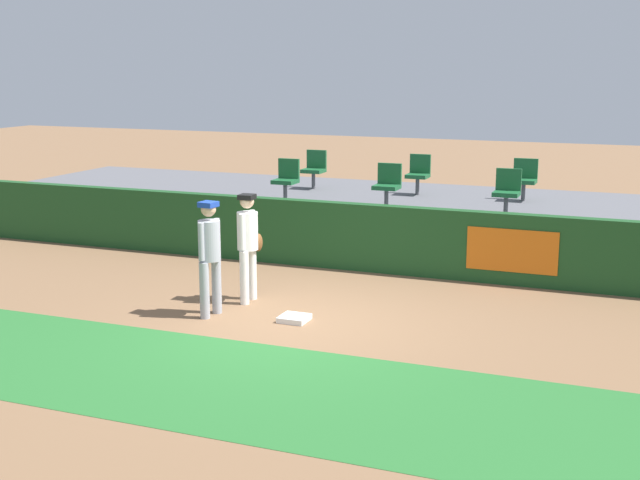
% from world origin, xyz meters
% --- Properties ---
extents(ground_plane, '(60.00, 60.00, 0.00)m').
position_xyz_m(ground_plane, '(0.00, 0.00, 0.00)').
color(ground_plane, brown).
extents(grass_foreground_strip, '(18.00, 2.80, 0.01)m').
position_xyz_m(grass_foreground_strip, '(0.00, -2.31, 0.00)').
color(grass_foreground_strip, '#26662B').
rests_on(grass_foreground_strip, ground_plane).
extents(first_base, '(0.40, 0.40, 0.08)m').
position_xyz_m(first_base, '(0.00, 0.18, 0.04)').
color(first_base, white).
rests_on(first_base, ground_plane).
extents(player_fielder_home, '(0.34, 0.54, 1.69)m').
position_xyz_m(player_fielder_home, '(-1.06, 0.87, 0.97)').
color(player_fielder_home, white).
rests_on(player_fielder_home, ground_plane).
extents(player_runner_visitor, '(0.36, 0.47, 1.70)m').
position_xyz_m(player_runner_visitor, '(-1.24, -0.02, 0.98)').
color(player_runner_visitor, '#9EA3AD').
rests_on(player_runner_visitor, ground_plane).
extents(field_wall, '(18.00, 0.26, 1.20)m').
position_xyz_m(field_wall, '(0.01, 3.44, 0.60)').
color(field_wall, '#19471E').
rests_on(field_wall, ground_plane).
extents(bleacher_platform, '(18.00, 4.80, 0.92)m').
position_xyz_m(bleacher_platform, '(0.00, 6.01, 0.46)').
color(bleacher_platform, '#59595E').
rests_on(bleacher_platform, ground_plane).
extents(seat_back_center, '(0.44, 0.44, 0.84)m').
position_xyz_m(seat_back_center, '(0.05, 6.68, 1.39)').
color(seat_back_center, '#4C4C51').
rests_on(seat_back_center, bleacher_platform).
extents(seat_front_center, '(0.47, 0.44, 0.84)m').
position_xyz_m(seat_front_center, '(-0.07, 4.88, 1.39)').
color(seat_front_center, '#4C4C51').
rests_on(seat_front_center, bleacher_platform).
extents(seat_front_right, '(0.46, 0.44, 0.84)m').
position_xyz_m(seat_front_right, '(2.20, 4.88, 1.39)').
color(seat_front_right, '#4C4C51').
rests_on(seat_front_right, bleacher_platform).
extents(seat_back_right, '(0.48, 0.44, 0.84)m').
position_xyz_m(seat_back_right, '(2.24, 6.68, 1.39)').
color(seat_back_right, '#4C4C51').
rests_on(seat_back_right, bleacher_platform).
extents(seat_front_left, '(0.45, 0.44, 0.84)m').
position_xyz_m(seat_front_left, '(-2.19, 4.88, 1.39)').
color(seat_front_left, '#4C4C51').
rests_on(seat_front_left, bleacher_platform).
extents(seat_back_left, '(0.45, 0.44, 0.84)m').
position_xyz_m(seat_back_left, '(-2.31, 6.68, 1.39)').
color(seat_back_left, '#4C4C51').
rests_on(seat_back_left, bleacher_platform).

